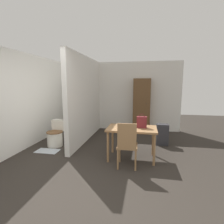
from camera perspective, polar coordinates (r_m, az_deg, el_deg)
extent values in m
plane|color=#2D2823|center=(3.10, -14.17, -24.28)|extent=(16.00, 16.00, 0.00)
cube|color=white|center=(6.61, 0.61, 5.16)|extent=(4.84, 0.12, 2.50)
cube|color=white|center=(5.40, -24.82, 3.50)|extent=(0.12, 5.10, 2.50)
cube|color=white|center=(5.34, -8.58, 4.17)|extent=(0.12, 2.82, 2.50)
cube|color=#997047|center=(3.97, 6.48, -5.40)|extent=(1.10, 0.69, 0.04)
cylinder|color=#997047|center=(3.87, -1.34, -11.33)|extent=(0.05, 0.05, 0.69)
cylinder|color=#997047|center=(3.80, 13.62, -11.96)|extent=(0.05, 0.05, 0.69)
cylinder|color=#997047|center=(4.40, 0.19, -8.82)|extent=(0.05, 0.05, 0.69)
cylinder|color=#997047|center=(4.34, 13.24, -9.32)|extent=(0.05, 0.05, 0.69)
cube|color=#997047|center=(3.66, 5.02, -10.95)|extent=(0.42, 0.42, 0.04)
cube|color=#997047|center=(3.40, 4.89, -7.84)|extent=(0.37, 0.04, 0.49)
cylinder|color=#997047|center=(3.92, 2.52, -13.14)|extent=(0.04, 0.04, 0.42)
cylinder|color=#997047|center=(3.90, 7.77, -13.32)|extent=(0.04, 0.04, 0.42)
cylinder|color=#997047|center=(3.60, 1.92, -15.21)|extent=(0.04, 0.04, 0.42)
cylinder|color=#997047|center=(3.58, 7.69, -15.42)|extent=(0.04, 0.04, 0.42)
cylinder|color=silver|center=(5.13, -18.13, -8.44)|extent=(0.41, 0.41, 0.38)
cylinder|color=brown|center=(5.07, -18.24, -6.24)|extent=(0.44, 0.44, 0.02)
cube|color=silver|center=(5.28, -16.88, -4.03)|extent=(0.38, 0.18, 0.30)
cube|color=maroon|center=(3.96, 9.66, -3.29)|extent=(0.22, 0.12, 0.25)
torus|color=maroon|center=(3.94, 9.71, -1.49)|extent=(0.13, 0.01, 0.13)
cube|color=brown|center=(6.27, 9.64, 2.05)|extent=(0.59, 0.38, 1.89)
sphere|color=black|center=(6.06, 11.16, 2.68)|extent=(0.02, 0.02, 0.02)
cube|color=#B2BCC6|center=(4.86, -20.33, -11.84)|extent=(0.58, 0.33, 0.01)
cube|color=#2D2D33|center=(5.15, 16.11, -7.07)|extent=(0.32, 0.22, 0.59)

